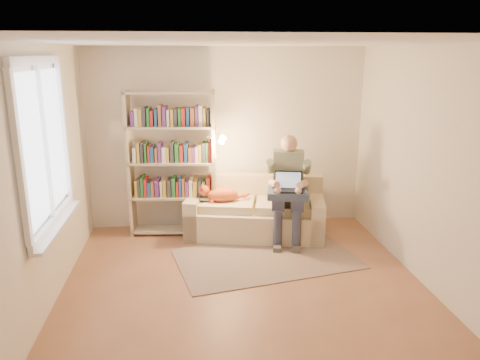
{
  "coord_description": "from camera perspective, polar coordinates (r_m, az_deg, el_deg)",
  "views": [
    {
      "loc": [
        -0.59,
        -4.47,
        2.51
      ],
      "look_at": [
        0.04,
        1.0,
        1.01
      ],
      "focal_mm": 35.0,
      "sensor_mm": 36.0,
      "label": 1
    }
  ],
  "objects": [
    {
      "name": "floor",
      "position": [
        5.16,
        0.81,
        -13.85
      ],
      "size": [
        4.5,
        4.5,
        0.0
      ],
      "primitive_type": "plane",
      "color": "brown",
      "rests_on": "ground"
    },
    {
      "name": "ceiling",
      "position": [
        4.51,
        0.94,
        16.42
      ],
      "size": [
        4.0,
        4.5,
        0.02
      ],
      "primitive_type": "cube",
      "color": "white",
      "rests_on": "wall_back"
    },
    {
      "name": "wall_left",
      "position": [
        4.84,
        -23.33,
        -0.48
      ],
      "size": [
        0.02,
        4.5,
        2.6
      ],
      "primitive_type": "cube",
      "color": "silver",
      "rests_on": "floor"
    },
    {
      "name": "wall_right",
      "position": [
        5.3,
        22.85,
        0.86
      ],
      "size": [
        0.02,
        4.5,
        2.6
      ],
      "primitive_type": "cube",
      "color": "silver",
      "rests_on": "floor"
    },
    {
      "name": "wall_back",
      "position": [
        6.85,
        -1.57,
        5.09
      ],
      "size": [
        4.0,
        0.02,
        2.6
      ],
      "primitive_type": "cube",
      "color": "silver",
      "rests_on": "floor"
    },
    {
      "name": "wall_front",
      "position": [
        2.59,
        7.47,
        -12.67
      ],
      "size": [
        4.0,
        0.02,
        2.6
      ],
      "primitive_type": "cube",
      "color": "silver",
      "rests_on": "floor"
    },
    {
      "name": "window",
      "position": [
        4.99,
        -22.2,
        0.98
      ],
      "size": [
        0.12,
        1.52,
        1.69
      ],
      "color": "white",
      "rests_on": "wall_left"
    },
    {
      "name": "sofa",
      "position": [
        6.66,
        1.87,
        -4.19
      ],
      "size": [
        2.03,
        1.23,
        0.81
      ],
      "rotation": [
        0.0,
        0.0,
        -0.21
      ],
      "color": "beige",
      "rests_on": "floor"
    },
    {
      "name": "person",
      "position": [
        6.35,
        5.88,
        -0.4
      ],
      "size": [
        0.53,
        0.72,
        1.45
      ],
      "rotation": [
        0.0,
        0.0,
        -0.21
      ],
      "color": "slate",
      "rests_on": "sofa"
    },
    {
      "name": "cat",
      "position": [
        6.48,
        -2.25,
        -1.72
      ],
      "size": [
        0.67,
        0.31,
        0.24
      ],
      "rotation": [
        0.0,
        0.0,
        -0.21
      ],
      "color": "orange",
      "rests_on": "sofa"
    },
    {
      "name": "blanket",
      "position": [
        6.23,
        5.97,
        -1.62
      ],
      "size": [
        0.61,
        0.54,
        0.09
      ],
      "primitive_type": "cube",
      "rotation": [
        0.0,
        0.0,
        -0.21
      ],
      "color": "#2C3A4E",
      "rests_on": "person"
    },
    {
      "name": "laptop",
      "position": [
        6.22,
        5.99,
        -0.67
      ],
      "size": [
        0.42,
        0.39,
        0.3
      ],
      "rotation": [
        0.0,
        0.0,
        -0.21
      ],
      "color": "black",
      "rests_on": "blanket"
    },
    {
      "name": "bookshelf",
      "position": [
        6.52,
        -8.27,
        2.82
      ],
      "size": [
        1.34,
        0.5,
        2.03
      ],
      "rotation": [
        0.0,
        0.0,
        -0.1
      ],
      "color": "#BFB090",
      "rests_on": "floor"
    },
    {
      "name": "rug",
      "position": [
        5.98,
        3.24,
        -9.53
      ],
      "size": [
        2.42,
        1.72,
        0.01
      ],
      "primitive_type": "cube",
      "rotation": [
        0.0,
        0.0,
        0.21
      ],
      "color": "gray",
      "rests_on": "floor"
    }
  ]
}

